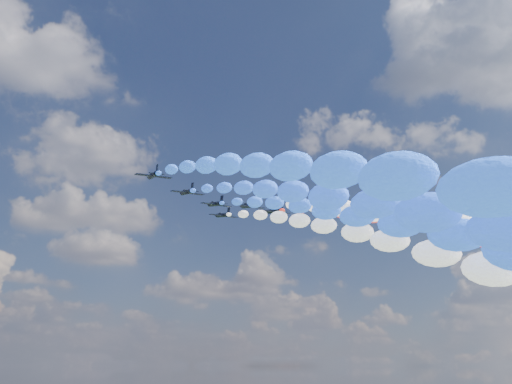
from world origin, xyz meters
name	(u,v)px	position (x,y,z in m)	size (l,w,h in m)	color
jet_0	(153,175)	(-28.60, -4.39, 105.92)	(7.84, 10.51, 2.32)	black
trail_0	(313,197)	(-28.60, -72.06, 83.48)	(5.92, 132.51, 49.16)	blue
jet_1	(187,192)	(-17.79, 4.79, 105.92)	(7.84, 10.51, 2.32)	black
trail_1	(350,225)	(-17.79, -62.88, 83.48)	(5.92, 132.51, 49.16)	blue
jet_2	(215,204)	(-7.71, 12.04, 105.92)	(7.84, 10.51, 2.32)	black
trail_2	(380,242)	(-7.71, -55.63, 83.48)	(5.92, 132.51, 49.16)	blue
jet_3	(249,206)	(0.74, 9.97, 105.92)	(7.84, 10.51, 2.32)	black
trail_3	(435,244)	(0.74, -57.70, 83.48)	(5.92, 132.51, 49.16)	white
jet_4	(223,215)	(-1.68, 22.09, 105.92)	(7.84, 10.51, 2.32)	black
trail_4	(374,256)	(-1.68, -45.59, 83.48)	(5.92, 132.51, 49.16)	white
jet_5	(275,211)	(9.32, 12.25, 105.92)	(7.84, 10.51, 2.32)	black
trail_5	(468,251)	(9.32, -55.42, 83.48)	(5.92, 132.51, 49.16)	red
jet_6	(324,209)	(20.03, 4.40, 105.92)	(7.84, 10.51, 2.32)	black
jet_7	(372,202)	(27.60, -6.37, 105.92)	(7.84, 10.51, 2.32)	black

